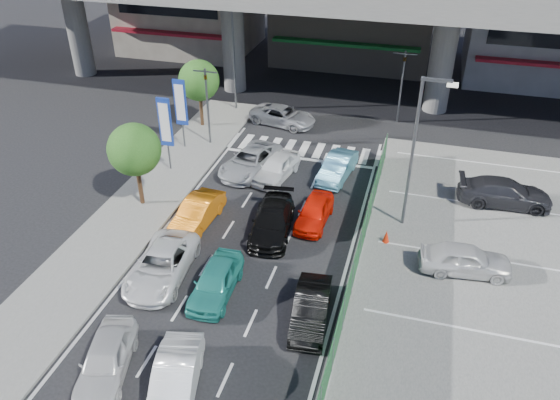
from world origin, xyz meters
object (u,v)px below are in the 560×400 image
(hatch_black_mid_right, at_px, (311,309))
(sedan_white_front_mid, at_px, (277,167))
(signboard_near, at_px, (165,124))
(taxi_orange_right, at_px, (314,212))
(hatch_white_back_mid, at_px, (175,381))
(sedan_black_mid, at_px, (272,221))
(parked_sedan_dgrey, at_px, (505,193))
(street_lamp_right, at_px, (418,142))
(signboard_far, at_px, (181,104))
(wagon_silver_front_left, at_px, (251,161))
(traffic_light_left, at_px, (206,88))
(tree_far, at_px, (199,81))
(parked_sedan_white, at_px, (466,259))
(sedan_white_mid_left, at_px, (162,265))
(traffic_light_right, at_px, (403,69))
(kei_truck_front_right, at_px, (337,167))
(tree_near, at_px, (134,150))
(street_lamp_left, at_px, (236,47))
(van_white_back_left, at_px, (106,359))
(traffic_cone, at_px, (386,236))
(crossing_wagon_silver, at_px, (283,116))
(taxi_teal_mid, at_px, (216,281))
(taxi_orange_left, at_px, (197,213))

(hatch_black_mid_right, distance_m, sedan_white_front_mid, 11.99)
(signboard_near, relative_size, taxi_orange_right, 1.25)
(hatch_white_back_mid, distance_m, sedan_black_mid, 10.49)
(hatch_black_mid_right, height_order, parked_sedan_dgrey, parked_sedan_dgrey)
(street_lamp_right, xyz_separation_m, sedan_black_mid, (-6.53, -2.55, -4.08))
(street_lamp_right, distance_m, signboard_far, 15.69)
(parked_sedan_dgrey, bearing_deg, wagon_silver_front_left, 86.85)
(traffic_light_left, height_order, tree_far, traffic_light_left)
(hatch_black_mid_right, bearing_deg, sedan_white_front_mid, 107.02)
(signboard_near, bearing_deg, street_lamp_right, -7.90)
(traffic_light_left, xyz_separation_m, parked_sedan_white, (16.25, -9.26, -3.17))
(sedan_black_mid, distance_m, parked_sedan_white, 9.44)
(wagon_silver_front_left, bearing_deg, sedan_white_mid_left, -82.33)
(traffic_light_right, distance_m, kei_truck_front_right, 10.05)
(signboard_near, xyz_separation_m, tree_near, (0.20, -3.99, 0.32))
(sedan_white_front_mid, distance_m, kei_truck_front_right, 3.62)
(street_lamp_right, height_order, street_lamp_left, same)
(signboard_near, xyz_separation_m, sedan_black_mid, (7.84, -4.55, -2.37))
(van_white_back_left, relative_size, hatch_black_mid_right, 1.02)
(kei_truck_front_right, height_order, parked_sedan_white, parked_sedan_white)
(hatch_white_back_mid, bearing_deg, parked_sedan_white, 31.07)
(hatch_white_back_mid, xyz_separation_m, sedan_black_mid, (0.50, 10.48, 0.00))
(street_lamp_left, xyz_separation_m, kei_truck_front_right, (9.11, -8.11, -4.10))
(van_white_back_left, bearing_deg, traffic_cone, 35.76)
(traffic_light_right, xyz_separation_m, hatch_white_back_mid, (-5.36, -26.04, -3.25))
(signboard_near, relative_size, wagon_silver_front_left, 0.95)
(taxi_orange_right, bearing_deg, kei_truck_front_right, 89.21)
(crossing_wagon_silver, bearing_deg, sedan_white_front_mid, -154.84)
(tree_near, bearing_deg, hatch_white_back_mid, -57.10)
(wagon_silver_front_left, xyz_separation_m, kei_truck_front_right, (5.22, 0.67, -0.02))
(hatch_black_mid_right, xyz_separation_m, wagon_silver_front_left, (-6.39, 11.41, 0.04))
(taxi_teal_mid, height_order, wagon_silver_front_left, same)
(traffic_cone, bearing_deg, street_lamp_right, 66.58)
(tree_near, bearing_deg, taxi_orange_left, -14.49)
(street_lamp_left, xyz_separation_m, signboard_far, (-1.27, -7.01, -1.71))
(parked_sedan_dgrey, bearing_deg, taxi_orange_left, 108.56)
(traffic_light_left, height_order, street_lamp_left, street_lamp_left)
(crossing_wagon_silver, bearing_deg, street_lamp_left, 80.26)
(street_lamp_left, relative_size, signboard_far, 1.70)
(street_lamp_right, xyz_separation_m, van_white_back_left, (-9.90, -12.82, -4.08))
(traffic_light_left, distance_m, taxi_orange_left, 9.96)
(signboard_far, xyz_separation_m, tree_near, (0.60, -6.99, 0.32))
(street_lamp_right, height_order, kei_truck_front_right, street_lamp_right)
(street_lamp_left, distance_m, taxi_orange_left, 15.79)
(street_lamp_right, bearing_deg, hatch_white_back_mid, -118.35)
(parked_sedan_white, bearing_deg, signboard_near, 66.44)
(tree_near, relative_size, parked_sedan_white, 1.16)
(wagon_silver_front_left, relative_size, kei_truck_front_right, 1.22)
(sedan_white_mid_left, relative_size, sedan_black_mid, 1.04)
(van_white_back_left, xyz_separation_m, taxi_orange_right, (5.23, 11.70, -0.05))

